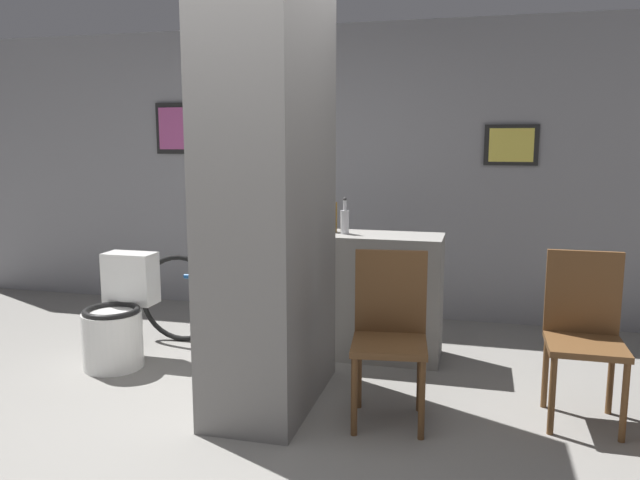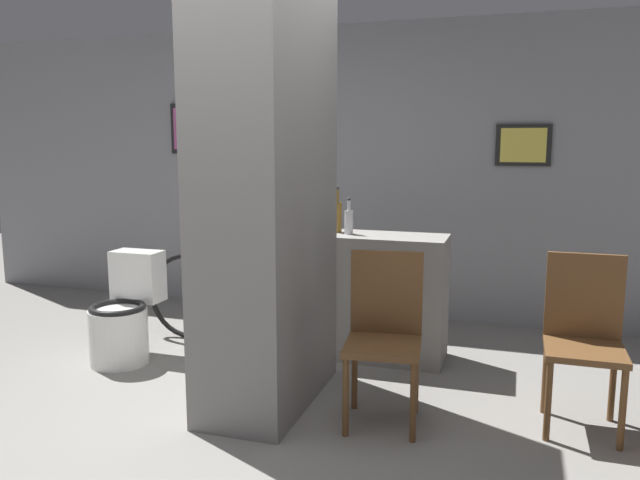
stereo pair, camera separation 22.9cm
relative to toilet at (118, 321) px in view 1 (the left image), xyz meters
The scene contains 10 objects.
ground_plane 1.52m from the toilet, 35.95° to the right, with size 14.00×14.00×0.00m, color gray.
wall_back 2.34m from the toilet, 55.65° to the left, with size 8.00×0.09×2.60m.
pillar_center 1.64m from the toilet, 14.35° to the right, with size 0.57×1.10×2.60m.
counter_shelf 1.79m from the toilet, 20.71° to the left, with size 1.11×0.44×0.91m.
toilet is the anchor object (origin of this frame).
chair_near_pillar 2.04m from the toilet, 10.67° to the right, with size 0.46×0.46×0.96m.
chair_by_doorway 3.08m from the toilet, ahead, with size 0.42×0.42×0.96m.
bicycle 0.93m from the toilet, 38.61° to the left, with size 1.75×0.42×0.76m.
bottle_tall 1.72m from the toilet, 25.50° to the left, with size 0.07×0.07×0.34m.
bottle_short 1.78m from the toilet, 21.90° to the left, with size 0.06×0.06×0.27m.
Camera 1 is at (1.27, -2.92, 1.59)m, focal length 35.00 mm.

